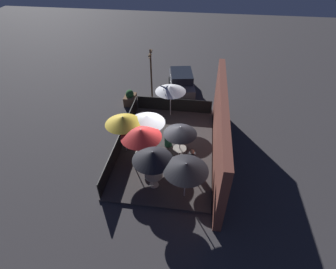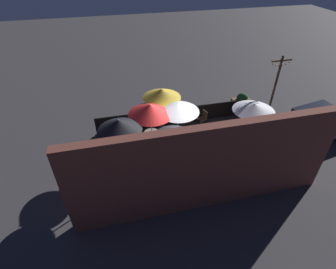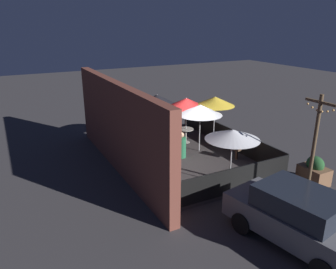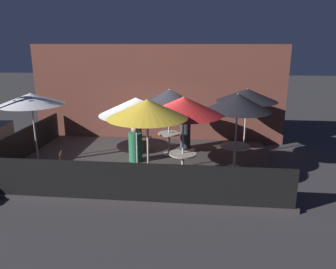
{
  "view_description": "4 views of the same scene",
  "coord_description": "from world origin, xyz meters",
  "views": [
    {
      "loc": [
        11.07,
        1.64,
        10.24
      ],
      "look_at": [
        -0.16,
        0.09,
        1.04
      ],
      "focal_mm": 28.0,
      "sensor_mm": 36.0,
      "label": 1
    },
    {
      "loc": [
        2.89,
        8.94,
        8.26
      ],
      "look_at": [
        0.63,
        -0.33,
        1.15
      ],
      "focal_mm": 28.0,
      "sensor_mm": 36.0,
      "label": 2
    },
    {
      "loc": [
        -12.01,
        6.85,
        5.84
      ],
      "look_at": [
        0.21,
        0.48,
        1.09
      ],
      "focal_mm": 35.0,
      "sensor_mm": 36.0,
      "label": 3
    },
    {
      "loc": [
        1.74,
        -9.51,
        3.76
      ],
      "look_at": [
        0.7,
        0.29,
        0.96
      ],
      "focal_mm": 35.0,
      "sensor_mm": 36.0,
      "label": 4
    }
  ],
  "objects": [
    {
      "name": "patio_umbrella_0",
      "position": [
        2.74,
        -0.21,
        2.1
      ],
      "size": [
        1.89,
        1.89,
        2.24
      ],
      "color": "#B2B2B7",
      "rests_on": "patio_deck"
    },
    {
      "name": "patio_chair_0",
      "position": [
        -1.69,
        -1.98,
        0.63
      ],
      "size": [
        0.5,
        0.5,
        0.93
      ],
      "rotation": [
        0.0,
        0.0,
        0.3
      ],
      "color": "#4C3828",
      "rests_on": "patio_deck"
    },
    {
      "name": "patio_umbrella_3",
      "position": [
        0.48,
        -2.19,
        2.27
      ],
      "size": [
        1.89,
        1.89,
        2.37
      ],
      "color": "#B2B2B7",
      "rests_on": "patio_deck"
    },
    {
      "name": "dining_table_2",
      "position": [
        0.68,
        0.84,
        0.69
      ],
      "size": [
        0.73,
        0.73,
        0.74
      ],
      "color": "#9E998E",
      "rests_on": "patio_deck"
    },
    {
      "name": "fence_front",
      "position": [
        0.0,
        -2.58,
        0.59
      ],
      "size": [
        7.79,
        0.05,
        0.95
      ],
      "color": "black",
      "rests_on": "patio_deck"
    },
    {
      "name": "patio_umbrella_2",
      "position": [
        0.68,
        0.84,
        2.07
      ],
      "size": [
        1.73,
        1.73,
        2.18
      ],
      "color": "#B2B2B7",
      "rests_on": "patio_deck"
    },
    {
      "name": "light_post",
      "position": [
        -5.5,
        -1.83,
        2.11
      ],
      "size": [
        1.1,
        0.12,
        3.76
      ],
      "color": "brown",
      "rests_on": "ground_plane"
    },
    {
      "name": "patron_0",
      "position": [
        -0.3,
        0.09,
        0.63
      ],
      "size": [
        0.49,
        0.49,
        1.17
      ],
      "rotation": [
        0.0,
        0.0,
        2.99
      ],
      "color": "#236642",
      "rests_on": "patio_deck"
    },
    {
      "name": "building_wall",
      "position": [
        0.0,
        2.86,
        1.84
      ],
      "size": [
        9.59,
        0.36,
        3.67
      ],
      "color": "brown",
      "rests_on": "ground_plane"
    },
    {
      "name": "ground_plane",
      "position": [
        0.0,
        0.0,
        0.0
      ],
      "size": [
        60.0,
        60.0,
        0.0
      ],
      "primitive_type": "plane",
      "color": "#383538"
    },
    {
      "name": "patron_1",
      "position": [
        1.18,
        1.53,
        0.63
      ],
      "size": [
        0.45,
        0.45,
        1.15
      ],
      "rotation": [
        0.0,
        0.0,
        6.03
      ],
      "color": "#333338",
      "rests_on": "patio_deck"
    },
    {
      "name": "dining_table_1",
      "position": [
        1.25,
        -1.07,
        0.68
      ],
      "size": [
        0.76,
        0.76,
        0.71
      ],
      "color": "#9E998E",
      "rests_on": "patio_deck"
    },
    {
      "name": "dining_table_0",
      "position": [
        2.74,
        -0.21,
        0.68
      ],
      "size": [
        0.86,
        0.86,
        0.71
      ],
      "color": "#9E998E",
      "rests_on": "patio_deck"
    },
    {
      "name": "parked_car_0",
      "position": [
        -6.85,
        0.2,
        0.84
      ],
      "size": [
        4.17,
        2.37,
        1.62
      ],
      "rotation": [
        0.0,
        0.0,
        0.18
      ],
      "color": "#5B5B60",
      "rests_on": "ground_plane"
    },
    {
      "name": "fence_side_left",
      "position": [
        -3.95,
        0.0,
        0.59
      ],
      "size": [
        0.05,
        5.05,
        0.95
      ],
      "color": "black",
      "rests_on": "patio_deck"
    },
    {
      "name": "patio_umbrella_1",
      "position": [
        1.25,
        -1.07,
        2.14
      ],
      "size": [
        2.08,
        2.08,
        2.26
      ],
      "color": "#B2B2B7",
      "rests_on": "patio_deck"
    },
    {
      "name": "planter_box",
      "position": [
        -4.6,
        -3.26,
        0.47
      ],
      "size": [
        1.06,
        0.74,
        1.1
      ],
      "color": "brown",
      "rests_on": "ground_plane"
    },
    {
      "name": "patio_deck",
      "position": [
        0.0,
        0.0,
        0.06
      ],
      "size": [
        7.99,
        5.25,
        0.12
      ],
      "color": "#383333",
      "rests_on": "ground_plane"
    },
    {
      "name": "patio_chair_1",
      "position": [
        -0.25,
        1.02,
        0.64
      ],
      "size": [
        0.47,
        0.47,
        0.95
      ],
      "rotation": [
        0.0,
        0.0,
        -0.19
      ],
      "color": "#4C3828",
      "rests_on": "patio_deck"
    },
    {
      "name": "patio_umbrella_4",
      "position": [
        -0.02,
        -1.04,
        2.09
      ],
      "size": [
        2.0,
        2.0,
        2.21
      ],
      "color": "#B2B2B7",
      "rests_on": "patio_deck"
    },
    {
      "name": "patio_umbrella_6",
      "position": [
        3.19,
        1.34,
        2.08
      ],
      "size": [
        2.0,
        2.0,
        2.17
      ],
      "color": "#B2B2B7",
      "rests_on": "patio_deck"
    },
    {
      "name": "patio_umbrella_5",
      "position": [
        -3.42,
        -0.19,
        2.09
      ],
      "size": [
        1.95,
        1.95,
        2.15
      ],
      "color": "#B2B2B7",
      "rests_on": "patio_deck"
    }
  ]
}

